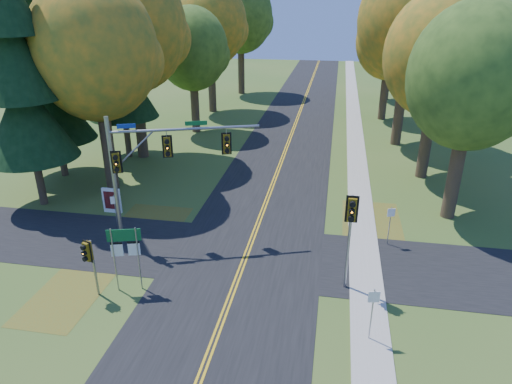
% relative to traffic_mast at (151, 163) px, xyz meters
% --- Properties ---
extents(ground, '(160.00, 160.00, 0.00)m').
position_rel_traffic_mast_xyz_m(ground, '(5.20, -2.61, -4.64)').
color(ground, '#34571E').
rests_on(ground, ground).
extents(road_main, '(8.00, 160.00, 0.02)m').
position_rel_traffic_mast_xyz_m(road_main, '(5.20, -2.61, -4.63)').
color(road_main, black).
rests_on(road_main, ground).
extents(road_cross, '(60.00, 6.00, 0.02)m').
position_rel_traffic_mast_xyz_m(road_cross, '(5.20, -0.61, -4.63)').
color(road_cross, black).
rests_on(road_cross, ground).
extents(centerline_left, '(0.10, 160.00, 0.01)m').
position_rel_traffic_mast_xyz_m(centerline_left, '(5.10, -2.61, -4.61)').
color(centerline_left, gold).
rests_on(centerline_left, road_main).
extents(centerline_right, '(0.10, 160.00, 0.01)m').
position_rel_traffic_mast_xyz_m(centerline_right, '(5.30, -2.61, -4.61)').
color(centerline_right, gold).
rests_on(centerline_right, road_main).
extents(sidewalk_east, '(1.60, 160.00, 0.06)m').
position_rel_traffic_mast_xyz_m(sidewalk_east, '(11.40, -2.61, -4.61)').
color(sidewalk_east, '#9E998E').
rests_on(sidewalk_east, ground).
extents(leaf_patch_w_near, '(4.00, 6.00, 0.00)m').
position_rel_traffic_mast_xyz_m(leaf_patch_w_near, '(-1.30, 1.39, -4.63)').
color(leaf_patch_w_near, brown).
rests_on(leaf_patch_w_near, ground).
extents(leaf_patch_e, '(3.50, 8.00, 0.00)m').
position_rel_traffic_mast_xyz_m(leaf_patch_e, '(12.00, 3.39, -4.63)').
color(leaf_patch_e, brown).
rests_on(leaf_patch_e, ground).
extents(leaf_patch_w_far, '(3.00, 5.00, 0.00)m').
position_rel_traffic_mast_xyz_m(leaf_patch_w_far, '(-2.30, -5.61, -4.63)').
color(leaf_patch_w_far, brown).
rests_on(leaf_patch_w_far, ground).
extents(tree_w_a, '(8.00, 8.00, 14.15)m').
position_rel_traffic_mast_xyz_m(tree_w_a, '(-5.92, 6.77, 4.85)').
color(tree_w_a, '#38281C').
rests_on(tree_w_a, ground).
extents(tree_e_a, '(7.20, 7.20, 12.73)m').
position_rel_traffic_mast_xyz_m(tree_e_a, '(16.77, 6.17, 3.89)').
color(tree_e_a, '#38281C').
rests_on(tree_e_a, ground).
extents(tree_w_b, '(8.60, 8.60, 15.38)m').
position_rel_traffic_mast_xyz_m(tree_w_b, '(-6.52, 13.68, 5.73)').
color(tree_w_b, '#38281C').
rests_on(tree_w_b, ground).
extents(tree_e_b, '(7.60, 7.60, 13.33)m').
position_rel_traffic_mast_xyz_m(tree_e_b, '(16.17, 12.97, 4.26)').
color(tree_e_b, '#38281C').
rests_on(tree_e_b, ground).
extents(tree_w_c, '(6.80, 6.80, 11.91)m').
position_rel_traffic_mast_xyz_m(tree_w_c, '(-4.34, 21.86, 3.30)').
color(tree_w_c, '#38281C').
rests_on(tree_w_c, ground).
extents(tree_e_c, '(8.80, 8.80, 15.79)m').
position_rel_traffic_mast_xyz_m(tree_e_c, '(15.08, 21.08, 6.02)').
color(tree_e_c, '#38281C').
rests_on(tree_e_c, ground).
extents(tree_w_d, '(8.20, 8.20, 14.56)m').
position_rel_traffic_mast_xyz_m(tree_w_d, '(-4.92, 30.58, 5.14)').
color(tree_w_d, '#38281C').
rests_on(tree_w_d, ground).
extents(tree_e_d, '(7.00, 7.00, 12.32)m').
position_rel_traffic_mast_xyz_m(tree_e_d, '(14.47, 30.26, 3.60)').
color(tree_e_d, '#38281C').
rests_on(tree_e_d, ground).
extents(tree_w_e, '(8.40, 8.40, 14.97)m').
position_rel_traffic_mast_xyz_m(tree_w_e, '(-3.72, 41.48, 5.43)').
color(tree_w_e, '#38281C').
rests_on(tree_w_e, ground).
extents(tree_e_e, '(7.80, 7.80, 13.74)m').
position_rel_traffic_mast_xyz_m(tree_e_e, '(15.67, 40.97, 4.55)').
color(tree_e_e, '#38281C').
rests_on(tree_e_e, ground).
extents(pine_a, '(5.60, 5.60, 19.48)m').
position_rel_traffic_mast_xyz_m(pine_a, '(-9.30, 3.39, 4.54)').
color(pine_a, '#38281C').
rests_on(pine_a, ground).
extents(pine_b, '(5.60, 5.60, 17.31)m').
position_rel_traffic_mast_xyz_m(pine_b, '(-10.80, 8.39, 3.52)').
color(pine_b, '#38281C').
rests_on(pine_b, ground).
extents(pine_c, '(5.60, 5.60, 20.56)m').
position_rel_traffic_mast_xyz_m(pine_c, '(-7.80, 13.39, 5.05)').
color(pine_c, '#38281C').
rests_on(pine_c, ground).
extents(traffic_mast, '(7.54, 3.04, 7.21)m').
position_rel_traffic_mast_xyz_m(traffic_mast, '(0.00, 0.00, 0.00)').
color(traffic_mast, gray).
rests_on(traffic_mast, ground).
extents(east_signal_pole, '(0.56, 0.65, 4.86)m').
position_rel_traffic_mast_xyz_m(east_signal_pole, '(10.36, -2.86, -0.96)').
color(east_signal_pole, gray).
rests_on(east_signal_pole, ground).
extents(ped_signal_pole, '(0.44, 0.53, 2.93)m').
position_rel_traffic_mast_xyz_m(ped_signal_pole, '(-0.94, -5.42, -2.46)').
color(ped_signal_pole, gray).
rests_on(ped_signal_pole, ground).
extents(route_sign_cluster, '(1.47, 0.46, 3.25)m').
position_rel_traffic_mast_xyz_m(route_sign_cluster, '(0.40, -4.58, -2.35)').
color(route_sign_cluster, gray).
rests_on(route_sign_cluster, ground).
extents(info_kiosk, '(1.18, 0.20, 1.64)m').
position_rel_traffic_mast_xyz_m(info_kiosk, '(-4.18, 2.96, -3.82)').
color(info_kiosk, white).
rests_on(info_kiosk, ground).
extents(reg_sign_e_north, '(0.42, 0.17, 2.28)m').
position_rel_traffic_mast_xyz_m(reg_sign_e_north, '(12.71, 1.84, -3.08)').
color(reg_sign_e_north, gray).
rests_on(reg_sign_e_north, ground).
extents(reg_sign_e_south, '(0.46, 0.12, 2.41)m').
position_rel_traffic_mast_xyz_m(reg_sign_e_south, '(11.33, -6.13, -2.99)').
color(reg_sign_e_south, gray).
rests_on(reg_sign_e_south, ground).
extents(reg_sign_w, '(0.41, 0.19, 2.25)m').
position_rel_traffic_mast_xyz_m(reg_sign_w, '(-2.79, 0.77, -3.10)').
color(reg_sign_w, gray).
rests_on(reg_sign_w, ground).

